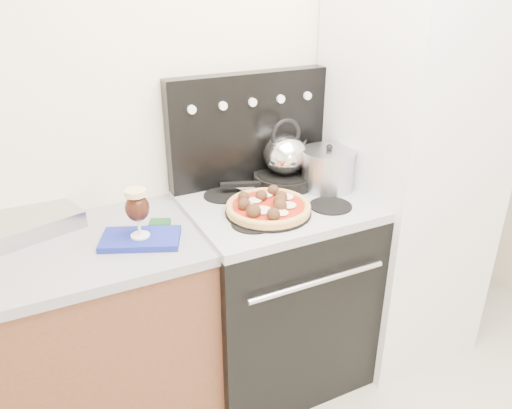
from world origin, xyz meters
TOP-DOWN VIEW (x-y plane):
  - room_shell at (0.00, 0.29)m, footprint 3.52×3.01m
  - base_cabinet at (-1.02, 1.20)m, footprint 1.45×0.60m
  - stove_body at (0.08, 1.18)m, footprint 0.76×0.65m
  - cooktop at (0.08, 1.18)m, footprint 0.76×0.65m
  - backguard at (0.08, 1.45)m, footprint 0.76×0.08m
  - fridge at (0.78, 1.15)m, footprint 0.64×0.68m
  - foil_sheet at (-0.88, 1.40)m, footprint 0.39×0.33m
  - oven_mitt at (-0.53, 1.12)m, footprint 0.33×0.27m
  - beer_glass at (-0.53, 1.12)m, footprint 0.09×0.09m
  - pizza_pan at (-0.01, 1.08)m, footprint 0.41×0.41m
  - pizza at (-0.01, 1.08)m, footprint 0.42×0.42m
  - skillet at (0.20, 1.32)m, footprint 0.37×0.37m
  - tea_kettle at (0.20, 1.32)m, footprint 0.20×0.20m
  - stock_pot at (0.36, 1.20)m, footprint 0.30×0.30m

SIDE VIEW (x-z plane):
  - base_cabinet at x=-1.02m, z-range 0.00..0.86m
  - stove_body at x=0.08m, z-range 0.00..0.88m
  - cooktop at x=0.08m, z-range 0.88..0.92m
  - oven_mitt at x=-0.53m, z-range 0.90..0.92m
  - pizza_pan at x=-0.01m, z-range 0.92..0.93m
  - foil_sheet at x=-0.88m, z-range 0.90..0.97m
  - skillet at x=0.20m, z-range 0.92..0.97m
  - fridge at x=0.78m, z-range 0.00..1.90m
  - pizza at x=-0.01m, z-range 0.93..0.98m
  - stock_pot at x=0.36m, z-range 0.92..1.09m
  - beer_glass at x=-0.53m, z-range 0.92..1.12m
  - tea_kettle at x=0.20m, z-range 0.97..1.19m
  - backguard at x=0.08m, z-range 0.92..1.42m
  - room_shell at x=0.00m, z-range -0.01..2.51m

